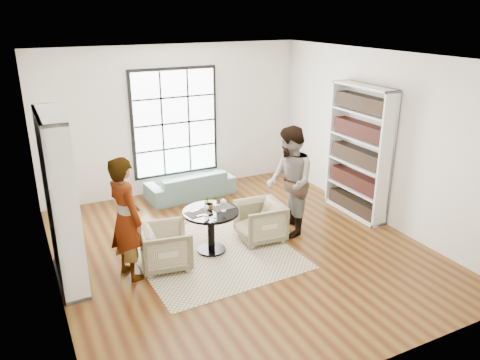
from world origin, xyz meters
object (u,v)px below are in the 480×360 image
pedestal_table (211,222)px  wine_glass_right (223,202)px  sofa (190,184)px  person_left (126,219)px  person_right (290,182)px  armchair_right (260,221)px  armchair_left (166,247)px  wine_glass_left (206,208)px  flower_centerpiece (209,202)px

pedestal_table → wine_glass_right: 0.39m
wine_glass_right → sofa: bearing=81.5°
person_left → person_right: person_right is taller
pedestal_table → sofa: 2.40m
person_left → person_right: 2.77m
pedestal_table → armchair_right: (0.89, 0.01, -0.18)m
armchair_right → wine_glass_right: size_ratio=3.53×
armchair_left → armchair_right: bearing=-75.7°
armchair_right → wine_glass_left: 1.14m
person_right → sofa: bearing=-140.4°
armchair_left → armchair_right: (1.67, 0.14, 0.00)m
pedestal_table → person_right: (1.44, 0.01, 0.42)m
wine_glass_right → flower_centerpiece: 0.24m
sofa → wine_glass_left: 2.60m
sofa → armchair_left: bearing=57.9°
wine_glass_left → flower_centerpiece: 0.24m
wine_glass_left → wine_glass_right: bearing=5.9°
person_left → wine_glass_left: person_left is taller
person_right → wine_glass_left: (-1.56, -0.14, -0.11)m
armchair_left → person_left: bearing=99.3°
armchair_left → wine_glass_right: (0.95, 0.03, 0.52)m
wine_glass_right → pedestal_table: bearing=150.6°
sofa → flower_centerpiece: flower_centerpiece is taller
armchair_right → flower_centerpiece: size_ratio=3.17×
armchair_right → wine_glass_right: 0.89m
person_left → armchair_left: bearing=-105.4°
pedestal_table → armchair_right: bearing=0.9°
wine_glass_right → armchair_right: bearing=8.9°
flower_centerpiece → person_left: bearing=-171.4°
pedestal_table → armchair_right: 0.91m
sofa → armchair_right: armchair_right is taller
sofa → person_left: (-1.86, -2.46, 0.64)m
pedestal_table → armchair_right: pedestal_table is taller
armchair_left → wine_glass_right: bearing=-78.7°
armchair_right → wine_glass_right: (-0.71, -0.11, 0.52)m
armchair_left → wine_glass_left: bearing=-80.5°
person_left → flower_centerpiece: 1.36m
sofa → wine_glass_left: (-0.66, -2.45, 0.56)m
armchair_left → person_right: person_right is taller
armchair_left → person_right: 2.30m
wine_glass_right → flower_centerpiece: (-0.16, 0.17, -0.03)m
sofa → wine_glass_right: 2.52m
armchair_right → flower_centerpiece: flower_centerpiece is taller
person_left → wine_glass_left: bearing=-105.3°
person_right → wine_glass_right: bearing=-66.7°
person_right → wine_glass_right: person_right is taller
person_right → wine_glass_left: 1.57m
wine_glass_right → wine_glass_left: bearing=-174.1°
person_left → flower_centerpiece: person_left is taller
armchair_left → flower_centerpiece: flower_centerpiece is taller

